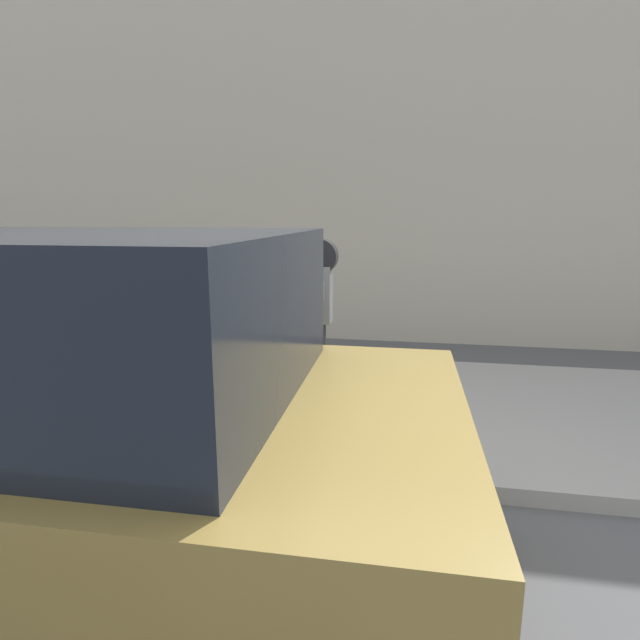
% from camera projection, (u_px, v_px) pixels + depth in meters
% --- Properties ---
extents(ground_plane, '(60.00, 60.00, 0.00)m').
position_uv_depth(ground_plane, '(302.00, 570.00, 2.60)').
color(ground_plane, '#515154').
extents(sidewalk, '(24.00, 2.80, 0.12)m').
position_uv_depth(sidewalk, '(351.00, 404.00, 4.70)').
color(sidewalk, '#9E9B96').
rests_on(sidewalk, ground_plane).
extents(building_facade, '(24.00, 0.30, 5.51)m').
position_uv_depth(building_facade, '(377.00, 145.00, 6.91)').
color(building_facade, beige).
rests_on(building_facade, ground_plane).
extents(parking_meter, '(0.23, 0.15, 1.54)m').
position_uv_depth(parking_meter, '(320.00, 316.00, 3.30)').
color(parking_meter, '#2D2D30').
rests_on(parking_meter, sidewalk).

